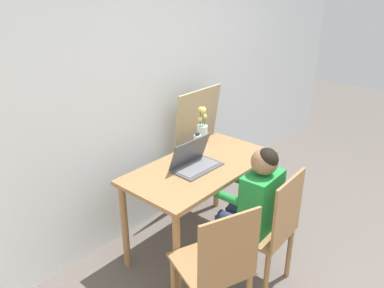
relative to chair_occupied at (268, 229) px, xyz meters
The scene contains 9 objects.
wall_back 1.46m from the chair_occupied, 84.56° to the left, with size 6.40×0.05×2.50m.
dining_table 0.64m from the chair_occupied, 87.39° to the left, with size 1.20×0.62×0.73m.
chair_occupied is the anchor object (origin of this frame).
chair_spare 0.52m from the chair_occupied, behind, with size 0.52×0.52×0.89m.
person_seated 0.22m from the chair_occupied, 92.24° to the left, with size 0.32×0.43×1.04m.
laptop 0.71m from the chair_occupied, 92.81° to the left, with size 0.38×0.23×0.22m.
flower_vase 0.95m from the chair_occupied, 71.26° to the left, with size 0.09×0.09×0.35m.
water_bottle 0.85m from the chair_occupied, 78.32° to the left, with size 0.06×0.06×0.18m.
cardboard_panel 1.19m from the chair_occupied, 65.89° to the left, with size 0.55×0.18×1.15m.
Camera 1 is at (-2.02, 0.02, 1.99)m, focal length 35.00 mm.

